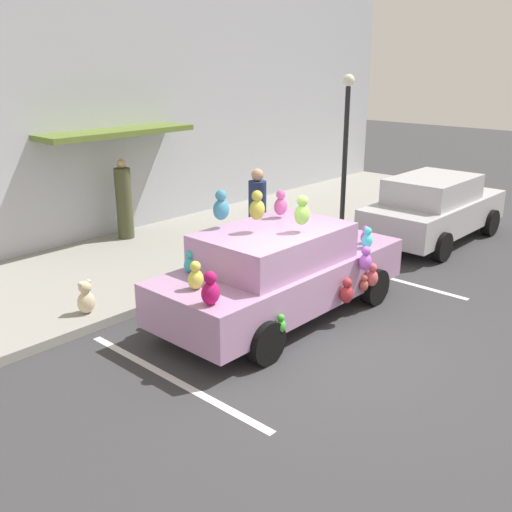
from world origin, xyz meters
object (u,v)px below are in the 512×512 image
(pedestrian_near_shopfront, at_px, (257,215))
(plush_covered_car, at_px, (281,270))
(parked_sedan_behind, at_px, (434,208))
(teddy_bear_on_sidewalk, at_px, (86,298))
(pedestrian_by_lamp, at_px, (124,202))
(street_lamp_post, at_px, (346,134))

(pedestrian_near_shopfront, bearing_deg, plush_covered_car, -130.25)
(parked_sedan_behind, height_order, teddy_bear_on_sidewalk, parked_sedan_behind)
(teddy_bear_on_sidewalk, bearing_deg, pedestrian_by_lamp, 45.75)
(plush_covered_car, relative_size, street_lamp_post, 1.28)
(teddy_bear_on_sidewalk, height_order, pedestrian_near_shopfront, pedestrian_near_shopfront)
(pedestrian_near_shopfront, relative_size, pedestrian_by_lamp, 0.99)
(pedestrian_near_shopfront, distance_m, pedestrian_by_lamp, 3.23)
(parked_sedan_behind, distance_m, teddy_bear_on_sidewalk, 8.23)
(parked_sedan_behind, bearing_deg, plush_covered_car, -178.76)
(parked_sedan_behind, bearing_deg, street_lamp_post, 105.43)
(street_lamp_post, relative_size, pedestrian_by_lamp, 1.97)
(plush_covered_car, distance_m, parked_sedan_behind, 5.68)
(pedestrian_by_lamp, bearing_deg, parked_sedan_behind, -45.57)
(teddy_bear_on_sidewalk, bearing_deg, street_lamp_post, 0.59)
(plush_covered_car, xyz_separation_m, pedestrian_near_shopfront, (1.88, 2.22, 0.18))
(pedestrian_near_shopfront, bearing_deg, street_lamp_post, 0.69)
(teddy_bear_on_sidewalk, distance_m, street_lamp_post, 7.63)
(parked_sedan_behind, bearing_deg, pedestrian_near_shopfront, 151.06)
(street_lamp_post, bearing_deg, pedestrian_by_lamp, 146.10)
(pedestrian_near_shopfront, bearing_deg, teddy_bear_on_sidewalk, -179.48)
(teddy_bear_on_sidewalk, bearing_deg, pedestrian_near_shopfront, 0.52)
(parked_sedan_behind, height_order, pedestrian_by_lamp, pedestrian_by_lamp)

